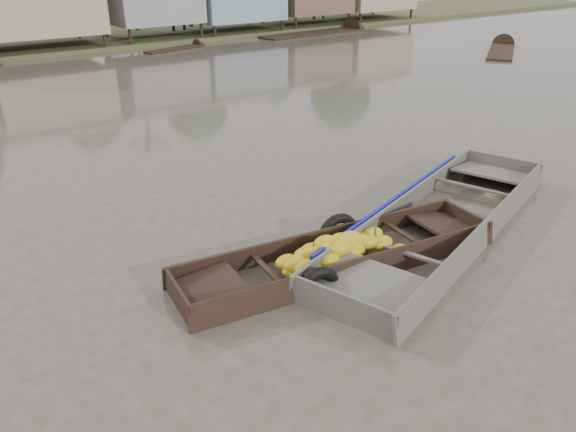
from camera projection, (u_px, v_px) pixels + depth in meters
ground at (349, 280)px, 10.07m from camera, size 120.00×120.00×0.00m
banana_boat at (337, 256)px, 10.43m from camera, size 6.51×2.45×0.92m
viewer_boat at (439, 226)px, 11.85m from camera, size 8.43×4.46×0.66m
distant_boats at (189, 55)px, 31.92m from camera, size 45.91×16.08×0.35m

